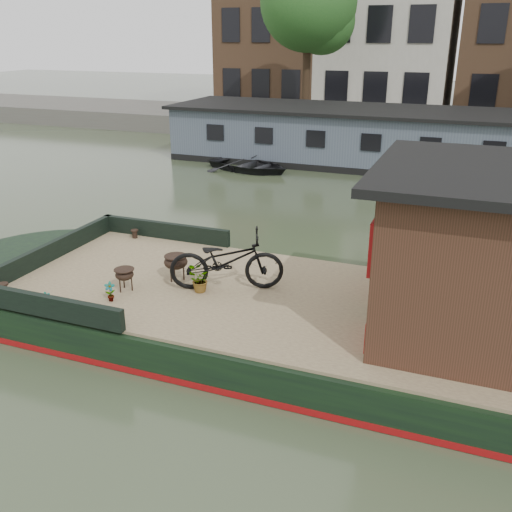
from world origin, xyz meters
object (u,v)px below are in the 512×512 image
(potted_plant_a, at_px, (110,292))
(dinghy, at_px, (249,162))
(brazier_front, at_px, (125,280))
(brazier_rear, at_px, (176,267))
(bicycle, at_px, (227,261))

(potted_plant_a, bearing_deg, dinghy, 101.55)
(brazier_front, xyz_separation_m, brazier_rear, (0.59, 0.72, 0.03))
(potted_plant_a, xyz_separation_m, brazier_rear, (0.57, 1.18, 0.06))
(brazier_front, relative_size, brazier_rear, 0.86)
(brazier_front, bearing_deg, dinghy, 101.92)
(potted_plant_a, distance_m, brazier_rear, 1.31)
(brazier_front, height_order, dinghy, brazier_front)
(bicycle, distance_m, potted_plant_a, 1.98)
(bicycle, bearing_deg, brazier_front, 91.79)
(potted_plant_a, bearing_deg, bicycle, 36.67)
(bicycle, distance_m, brazier_front, 1.76)
(brazier_front, relative_size, dinghy, 0.12)
(dinghy, bearing_deg, bicycle, -145.24)
(brazier_rear, height_order, dinghy, brazier_rear)
(bicycle, height_order, brazier_rear, bicycle)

